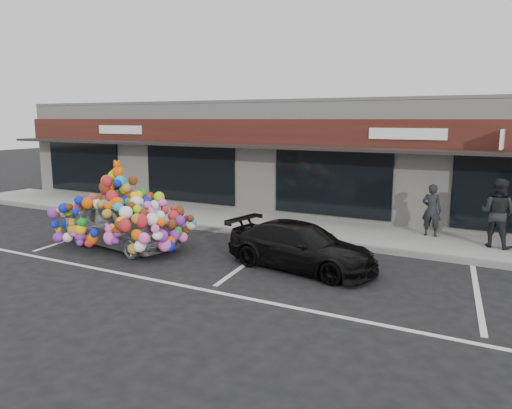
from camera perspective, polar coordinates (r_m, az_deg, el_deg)
The scene contains 12 objects.
ground at distance 14.40m, azimuth -10.70°, elevation -4.93°, with size 90.00×90.00×0.00m, color black.
shop_building at distance 21.18m, azimuth 3.83°, elevation 5.84°, with size 24.00×7.20×4.31m.
sidewalk at distance 17.57m, azimuth -2.40°, elevation -1.85°, with size 26.00×3.00×0.15m, color #9B9B96.
kerb at distance 16.33m, azimuth -5.13°, elevation -2.78°, with size 26.00×0.18×0.16m, color slate.
parking_stripe_left at distance 16.71m, azimuth -18.79°, elevation -3.23°, with size 0.12×4.40×0.01m, color silver.
parking_stripe_mid at distance 13.02m, azimuth -0.51°, elevation -6.33°, with size 0.12×4.40×0.01m, color silver.
parking_stripe_right at distance 11.51m, azimuth 23.98°, elevation -9.40°, with size 0.12×4.40×0.01m, color silver.
lane_line at distance 11.48m, azimuth -10.26°, elevation -8.73°, with size 14.00×0.12×0.01m, color silver.
toy_car at distance 14.65m, azimuth -15.18°, elevation -1.64°, with size 2.77×4.27×2.36m.
black_sedan at distance 12.21m, azimuth 5.18°, elevation -4.78°, with size 3.84×1.56×1.11m, color black.
pedestrian_a at distance 15.71m, azimuth 19.44°, elevation -0.61°, with size 0.57×0.38×1.57m, color black.
pedestrian_b at distance 15.01m, azimuth 25.89°, elevation -0.88°, with size 0.92×0.72×1.89m, color black.
Camera 1 is at (8.93, -10.70, 3.63)m, focal length 35.00 mm.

